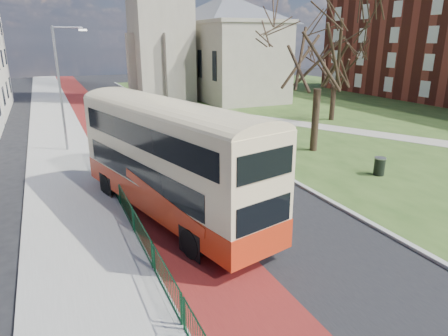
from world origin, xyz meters
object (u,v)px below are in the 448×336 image
bus (168,155)px  winter_tree_far (336,59)px  streetlamp (62,83)px  winter_tree_near (321,36)px  litter_bin (379,166)px

bus → winter_tree_far: 24.97m
streetlamp → winter_tree_near: winter_tree_near is taller
streetlamp → bus: size_ratio=0.68×
bus → streetlamp: bearing=90.0°
winter_tree_far → litter_bin: size_ratio=7.85×
winter_tree_near → winter_tree_far: (8.14, 8.27, -1.91)m
streetlamp → winter_tree_far: (23.38, 1.44, 0.98)m
winter_tree_near → winter_tree_far: winter_tree_near is taller
streetlamp → winter_tree_far: streetlamp is taller
winter_tree_near → litter_bin: (0.18, -5.83, -6.93)m
winter_tree_far → litter_bin: bearing=-119.4°
winter_tree_near → litter_bin: bearing=-88.2°
streetlamp → litter_bin: size_ratio=7.85×
bus → winter_tree_near: winter_tree_near is taller
winter_tree_far → winter_tree_near: bearing=-134.5°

